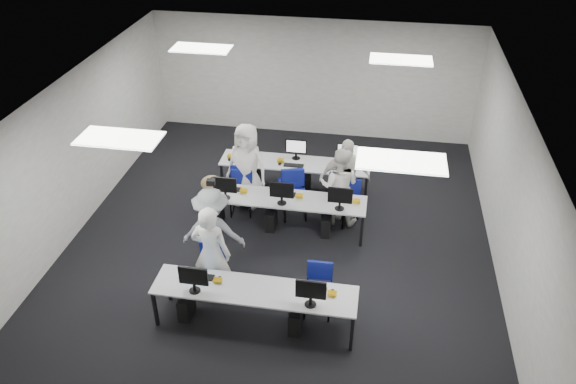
% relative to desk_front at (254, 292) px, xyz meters
% --- Properties ---
extents(room, '(9.00, 9.02, 3.00)m').
position_rel_desk_front_xyz_m(room, '(0.00, 2.40, 0.82)').
color(room, black).
rests_on(room, ground).
extents(ceiling_panels, '(5.20, 4.60, 0.02)m').
position_rel_desk_front_xyz_m(ceiling_panels, '(0.00, 2.40, 2.30)').
color(ceiling_panels, white).
rests_on(ceiling_panels, room).
extents(desk_front, '(3.20, 0.70, 0.73)m').
position_rel_desk_front_xyz_m(desk_front, '(0.00, 0.00, 0.00)').
color(desk_front, silver).
rests_on(desk_front, ground).
extents(desk_mid, '(3.20, 0.70, 0.73)m').
position_rel_desk_front_xyz_m(desk_mid, '(0.00, 2.60, 0.00)').
color(desk_mid, silver).
rests_on(desk_mid, ground).
extents(desk_back, '(3.20, 0.70, 0.73)m').
position_rel_desk_front_xyz_m(desk_back, '(0.00, 4.00, 0.00)').
color(desk_back, silver).
rests_on(desk_back, ground).
extents(equipment_front, '(2.51, 0.41, 1.19)m').
position_rel_desk_front_xyz_m(equipment_front, '(-0.19, -0.02, -0.32)').
color(equipment_front, '#0C48A5').
rests_on(equipment_front, desk_front).
extents(equipment_mid, '(2.91, 0.41, 1.19)m').
position_rel_desk_front_xyz_m(equipment_mid, '(-0.19, 2.58, -0.32)').
color(equipment_mid, white).
rests_on(equipment_mid, desk_mid).
extents(equipment_back, '(2.91, 0.41, 1.19)m').
position_rel_desk_front_xyz_m(equipment_back, '(0.19, 4.02, -0.32)').
color(equipment_back, white).
rests_on(equipment_back, desk_back).
extents(chair_0, '(0.54, 0.57, 0.90)m').
position_rel_desk_front_xyz_m(chair_0, '(-0.87, 0.67, -0.40)').
color(chair_0, navy).
rests_on(chair_0, ground).
extents(chair_1, '(0.45, 0.48, 0.89)m').
position_rel_desk_front_xyz_m(chair_1, '(0.95, 0.46, -0.40)').
color(chair_1, navy).
rests_on(chair_1, ground).
extents(chair_2, '(0.48, 0.52, 0.90)m').
position_rel_desk_front_xyz_m(chair_2, '(-0.96, 3.06, -0.40)').
color(chair_2, navy).
rests_on(chair_2, ground).
extents(chair_3, '(0.59, 0.62, 0.96)m').
position_rel_desk_front_xyz_m(chair_3, '(0.13, 3.11, -0.38)').
color(chair_3, navy).
rests_on(chair_3, ground).
extents(chair_4, '(0.57, 0.60, 0.98)m').
position_rel_desk_front_xyz_m(chair_4, '(1.00, 3.07, -0.37)').
color(chair_4, navy).
rests_on(chair_4, ground).
extents(chair_5, '(0.52, 0.55, 0.94)m').
position_rel_desk_front_xyz_m(chair_5, '(-0.99, 3.48, -0.38)').
color(chair_5, navy).
rests_on(chair_5, ground).
extents(chair_6, '(0.61, 0.64, 0.97)m').
position_rel_desk_front_xyz_m(chair_6, '(-0.01, 3.52, -0.38)').
color(chair_6, navy).
rests_on(chair_6, ground).
extents(chair_7, '(0.54, 0.57, 0.94)m').
position_rel_desk_front_xyz_m(chair_7, '(1.20, 3.35, -0.39)').
color(chair_7, navy).
rests_on(chair_7, ground).
extents(handbag, '(0.47, 0.39, 0.33)m').
position_rel_desk_front_xyz_m(handbag, '(-1.45, 2.65, 0.21)').
color(handbag, '#98874E').
rests_on(handbag, desk_mid).
extents(student_0, '(0.70, 0.50, 1.81)m').
position_rel_desk_front_xyz_m(student_0, '(-0.83, 0.53, 0.23)').
color(student_0, white).
rests_on(student_0, ground).
extents(student_1, '(0.86, 0.70, 1.65)m').
position_rel_desk_front_xyz_m(student_1, '(1.03, 3.07, 0.14)').
color(student_1, white).
rests_on(student_1, ground).
extents(student_2, '(1.02, 0.80, 1.84)m').
position_rel_desk_front_xyz_m(student_2, '(-0.89, 3.39, 0.24)').
color(student_2, white).
rests_on(student_2, ground).
extents(student_3, '(1.08, 0.63, 1.74)m').
position_rel_desk_front_xyz_m(student_3, '(1.12, 3.30, 0.19)').
color(student_3, white).
rests_on(student_3, ground).
extents(photographer, '(1.15, 0.72, 1.71)m').
position_rel_desk_front_xyz_m(photographer, '(-0.99, 1.16, 0.17)').
color(photographer, gray).
rests_on(photographer, ground).
extents(dslr_camera, '(0.15, 0.19, 0.10)m').
position_rel_desk_front_xyz_m(dslr_camera, '(-1.01, 1.34, 1.08)').
color(dslr_camera, black).
rests_on(dslr_camera, photographer).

